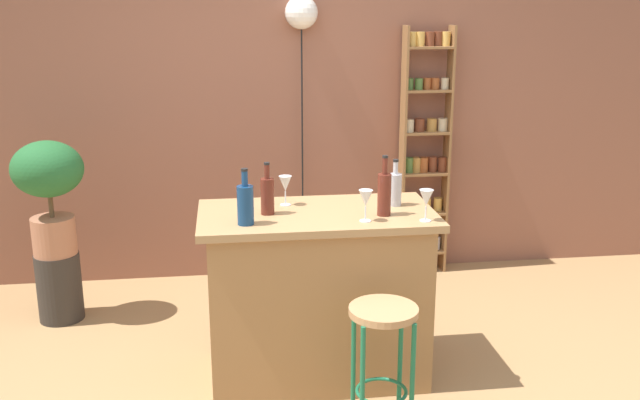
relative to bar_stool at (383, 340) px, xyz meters
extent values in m
plane|color=#A37A4C|center=(-0.24, 0.29, -0.48)|extent=(12.00, 12.00, 0.00)
cube|color=#8C5642|center=(-0.24, 2.24, 0.92)|extent=(6.40, 0.10, 2.80)
cube|color=#9E7042|center=(-0.24, 0.59, -0.03)|extent=(1.16, 0.61, 0.91)
cube|color=#A87F51|center=(-0.24, 0.59, 0.45)|extent=(1.26, 0.66, 0.04)
cylinder|color=#196642|center=(-0.12, -0.12, -0.17)|extent=(0.02, 0.02, 0.61)
cylinder|color=#196642|center=(0.12, -0.12, -0.17)|extent=(0.02, 0.02, 0.61)
cylinder|color=#196642|center=(-0.12, 0.12, -0.17)|extent=(0.02, 0.02, 0.61)
cylinder|color=#196642|center=(0.12, 0.12, -0.17)|extent=(0.02, 0.02, 0.61)
torus|color=#196642|center=(0.00, 0.00, -0.27)|extent=(0.26, 0.26, 0.02)
cylinder|color=tan|center=(0.00, 0.00, 0.15)|extent=(0.33, 0.33, 0.03)
cube|color=olive|center=(0.60, 2.09, 0.45)|extent=(0.02, 0.16, 1.86)
cube|color=olive|center=(0.94, 2.09, 0.45)|extent=(0.02, 0.16, 1.86)
cube|color=olive|center=(0.77, 2.09, -0.33)|extent=(0.33, 0.16, 0.02)
cylinder|color=brown|center=(0.65, 2.10, -0.27)|extent=(0.05, 0.05, 0.09)
cylinder|color=beige|center=(0.70, 2.09, -0.27)|extent=(0.05, 0.05, 0.09)
cylinder|color=silver|center=(0.77, 2.10, -0.27)|extent=(0.05, 0.05, 0.09)
cylinder|color=brown|center=(0.84, 2.10, -0.27)|extent=(0.05, 0.05, 0.09)
cylinder|color=silver|center=(0.90, 2.10, -0.27)|extent=(0.05, 0.05, 0.09)
cube|color=olive|center=(0.77, 2.09, -0.01)|extent=(0.33, 0.16, 0.02)
cylinder|color=gold|center=(0.64, 2.08, 0.04)|extent=(0.07, 0.07, 0.10)
cylinder|color=#AD7A38|center=(0.72, 2.09, 0.04)|extent=(0.07, 0.07, 0.10)
cylinder|color=gold|center=(0.80, 2.10, 0.04)|extent=(0.07, 0.07, 0.10)
cylinder|color=gold|center=(0.89, 2.10, 0.04)|extent=(0.07, 0.07, 0.10)
cube|color=olive|center=(0.77, 2.09, 0.30)|extent=(0.33, 0.16, 0.02)
cylinder|color=#4C7033|center=(0.65, 2.10, 0.36)|extent=(0.07, 0.07, 0.11)
cylinder|color=#AD7A38|center=(0.71, 2.09, 0.36)|extent=(0.07, 0.07, 0.11)
cylinder|color=#994C23|center=(0.76, 2.09, 0.36)|extent=(0.07, 0.07, 0.11)
cylinder|color=brown|center=(0.84, 2.10, 0.36)|extent=(0.07, 0.07, 0.11)
cylinder|color=brown|center=(0.91, 2.08, 0.36)|extent=(0.07, 0.07, 0.11)
cube|color=olive|center=(0.77, 2.09, 0.61)|extent=(0.33, 0.16, 0.02)
cylinder|color=beige|center=(0.64, 2.09, 0.66)|extent=(0.08, 0.08, 0.09)
cylinder|color=brown|center=(0.72, 2.10, 0.66)|extent=(0.08, 0.08, 0.09)
cylinder|color=#AD7A38|center=(0.81, 2.10, 0.66)|extent=(0.08, 0.08, 0.09)
cylinder|color=beige|center=(0.90, 2.10, 0.66)|extent=(0.08, 0.08, 0.09)
cube|color=olive|center=(0.77, 2.09, 0.92)|extent=(0.33, 0.16, 0.02)
cylinder|color=#4C7033|center=(0.64, 2.10, 0.97)|extent=(0.06, 0.06, 0.08)
cylinder|color=#4C7033|center=(0.70, 2.09, 0.97)|extent=(0.06, 0.06, 0.08)
cylinder|color=#994C23|center=(0.77, 2.10, 0.97)|extent=(0.06, 0.06, 0.08)
cylinder|color=#994C23|center=(0.83, 2.09, 0.97)|extent=(0.06, 0.06, 0.08)
cylinder|color=beige|center=(0.90, 2.08, 0.97)|extent=(0.06, 0.06, 0.08)
cube|color=olive|center=(0.77, 2.09, 1.23)|extent=(0.33, 0.16, 0.02)
cylinder|color=gold|center=(0.64, 2.09, 1.29)|extent=(0.07, 0.07, 0.10)
cylinder|color=gold|center=(0.70, 2.09, 1.29)|extent=(0.07, 0.07, 0.10)
cylinder|color=brown|center=(0.77, 2.09, 1.29)|extent=(0.07, 0.07, 0.10)
cylinder|color=brown|center=(0.84, 2.10, 1.29)|extent=(0.07, 0.07, 0.10)
cylinder|color=gold|center=(0.89, 2.09, 1.29)|extent=(0.07, 0.07, 0.10)
cylinder|color=#2D2823|center=(-1.82, 1.53, -0.25)|extent=(0.29, 0.29, 0.45)
cylinder|color=#A86B4C|center=(-1.82, 1.53, 0.10)|extent=(0.27, 0.27, 0.25)
cylinder|color=brown|center=(-1.82, 1.53, 0.30)|extent=(0.03, 0.03, 0.16)
ellipsoid|color=#23602D|center=(-1.82, 1.53, 0.54)|extent=(0.45, 0.40, 0.36)
cylinder|color=#5B2319|center=(0.10, 0.49, 0.58)|extent=(0.07, 0.07, 0.22)
cylinder|color=#5B2319|center=(0.10, 0.49, 0.73)|extent=(0.03, 0.03, 0.09)
cylinder|color=black|center=(0.10, 0.49, 0.78)|extent=(0.03, 0.03, 0.01)
cylinder|color=#B2B2B7|center=(0.20, 0.66, 0.56)|extent=(0.07, 0.07, 0.18)
cylinder|color=#B2B2B7|center=(0.20, 0.66, 0.68)|extent=(0.03, 0.03, 0.07)
cylinder|color=black|center=(0.20, 0.66, 0.72)|extent=(0.03, 0.03, 0.01)
cylinder|color=navy|center=(-0.62, 0.42, 0.57)|extent=(0.08, 0.08, 0.20)
cylinder|color=navy|center=(-0.62, 0.42, 0.71)|extent=(0.03, 0.03, 0.08)
cylinder|color=black|center=(-0.62, 0.42, 0.75)|extent=(0.04, 0.04, 0.01)
cylinder|color=#5B2319|center=(-0.50, 0.59, 0.57)|extent=(0.07, 0.07, 0.19)
cylinder|color=#5B2319|center=(-0.50, 0.59, 0.70)|extent=(0.03, 0.03, 0.07)
cylinder|color=black|center=(-0.50, 0.59, 0.74)|extent=(0.03, 0.03, 0.01)
cylinder|color=silver|center=(0.29, 0.36, 0.47)|extent=(0.06, 0.06, 0.00)
cylinder|color=silver|center=(0.29, 0.36, 0.51)|extent=(0.01, 0.01, 0.08)
cone|color=silver|center=(0.29, 0.36, 0.59)|extent=(0.07, 0.07, 0.08)
cylinder|color=silver|center=(-0.02, 0.40, 0.47)|extent=(0.06, 0.06, 0.00)
cylinder|color=silver|center=(-0.02, 0.40, 0.51)|extent=(0.01, 0.01, 0.08)
cone|color=silver|center=(-0.02, 0.40, 0.59)|extent=(0.07, 0.07, 0.08)
cylinder|color=silver|center=(-0.39, 0.75, 0.47)|extent=(0.06, 0.06, 0.00)
cylinder|color=silver|center=(-0.39, 0.75, 0.51)|extent=(0.01, 0.01, 0.08)
cone|color=silver|center=(-0.39, 0.75, 0.59)|extent=(0.07, 0.07, 0.08)
cylinder|color=black|center=(-0.15, 2.13, 0.50)|extent=(0.01, 0.01, 1.95)
sphere|color=white|center=(-0.15, 2.13, 1.47)|extent=(0.23, 0.23, 0.23)
camera|label=1|loc=(-0.70, -3.05, 1.56)|focal=40.43mm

